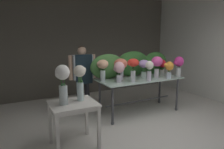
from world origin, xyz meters
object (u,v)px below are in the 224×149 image
object	(u,v)px
vase_peach_snapdragons	(103,67)
side_table_white	(73,109)
vase_ivory_peonies	(149,69)
vase_white_roses_tall	(63,81)
vase_blush_anemones	(119,69)
vase_coral_stock	(121,66)
vase_magenta_tulips	(179,65)
display_table_glass	(140,84)
vase_sunset_freesia	(169,68)
vase_lilac_roses	(144,66)
vase_fuchsia_dahlias	(157,64)
florist	(83,72)
vase_crimson_ranunculus	(162,66)
vase_scarlet_lilies	(133,66)
vase_cream_lisianthus_tall	(80,80)

from	to	relation	value
vase_peach_snapdragons	side_table_white	bearing A→B (deg)	-137.29
vase_ivory_peonies	vase_white_roses_tall	bearing A→B (deg)	-168.11
vase_blush_anemones	vase_coral_stock	bearing A→B (deg)	54.10
side_table_white	vase_magenta_tulips	world-z (taller)	vase_magenta_tulips
vase_blush_anemones	vase_peach_snapdragons	bearing A→B (deg)	137.80
display_table_glass	side_table_white	bearing A→B (deg)	-157.85
display_table_glass	vase_sunset_freesia	size ratio (longest dim) A/B	4.98
vase_peach_snapdragons	vase_lilac_roses	bearing A→B (deg)	-7.61
vase_fuchsia_dahlias	vase_coral_stock	size ratio (longest dim) A/B	1.06
vase_fuchsia_dahlias	vase_peach_snapdragons	size ratio (longest dim) A/B	1.05
vase_fuchsia_dahlias	vase_white_roses_tall	xyz separation A→B (m)	(-2.32, -0.62, -0.04)
florist	vase_coral_stock	size ratio (longest dim) A/B	3.33
display_table_glass	vase_fuchsia_dahlias	size ratio (longest dim) A/B	3.95
vase_crimson_ranunculus	vase_blush_anemones	world-z (taller)	vase_blush_anemones
vase_sunset_freesia	vase_white_roses_tall	world-z (taller)	vase_white_roses_tall
vase_fuchsia_dahlias	vase_crimson_ranunculus	bearing A→B (deg)	23.42
vase_lilac_roses	vase_sunset_freesia	world-z (taller)	vase_lilac_roses
display_table_glass	florist	world-z (taller)	florist
vase_fuchsia_dahlias	vase_coral_stock	bearing A→B (deg)	164.13
vase_coral_stock	vase_blush_anemones	bearing A→B (deg)	-125.90
vase_coral_stock	side_table_white	bearing A→B (deg)	-147.84
florist	vase_fuchsia_dahlias	bearing A→B (deg)	-27.28
display_table_glass	vase_ivory_peonies	distance (m)	0.51
vase_lilac_roses	vase_white_roses_tall	size ratio (longest dim) A/B	0.68
vase_sunset_freesia	vase_scarlet_lilies	size ratio (longest dim) A/B	0.79
vase_lilac_roses	vase_cream_lisianthus_tall	bearing A→B (deg)	-159.42
vase_coral_stock	vase_cream_lisianthus_tall	distance (m)	1.44
vase_peach_snapdragons	vase_coral_stock	xyz separation A→B (m)	(0.44, 0.01, 0.00)
display_table_glass	vase_cream_lisianthus_tall	size ratio (longest dim) A/B	3.33
vase_fuchsia_dahlias	vase_scarlet_lilies	bearing A→B (deg)	-170.18
vase_lilac_roses	vase_white_roses_tall	bearing A→B (deg)	-160.61
display_table_glass	vase_white_roses_tall	world-z (taller)	vase_white_roses_tall
vase_coral_stock	vase_magenta_tulips	distance (m)	1.38
side_table_white	vase_fuchsia_dahlias	bearing A→B (deg)	15.85
vase_fuchsia_dahlias	vase_lilac_roses	distance (m)	0.31
display_table_glass	florist	bearing A→B (deg)	149.42
vase_ivory_peonies	vase_white_roses_tall	size ratio (longest dim) A/B	0.70
vase_scarlet_lilies	vase_coral_stock	bearing A→B (deg)	104.14
display_table_glass	vase_coral_stock	xyz separation A→B (m)	(-0.44, 0.12, 0.43)
florist	vase_sunset_freesia	bearing A→B (deg)	-30.03
vase_sunset_freesia	vase_peach_snapdragons	bearing A→B (deg)	163.47
vase_cream_lisianthus_tall	side_table_white	bearing A→B (deg)	-157.18
vase_sunset_freesia	vase_lilac_roses	bearing A→B (deg)	147.72
display_table_glass	side_table_white	xyz separation A→B (m)	(-1.79, -0.73, -0.05)
display_table_glass	vase_blush_anemones	distance (m)	0.74
vase_white_roses_tall	vase_fuchsia_dahlias	bearing A→B (deg)	14.92
vase_peach_snapdragons	vase_fuchsia_dahlias	bearing A→B (deg)	-10.22
vase_fuchsia_dahlias	vase_blush_anemones	distance (m)	1.00
florist	vase_white_roses_tall	bearing A→B (deg)	-120.07
vase_crimson_ranunculus	vase_coral_stock	world-z (taller)	vase_coral_stock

